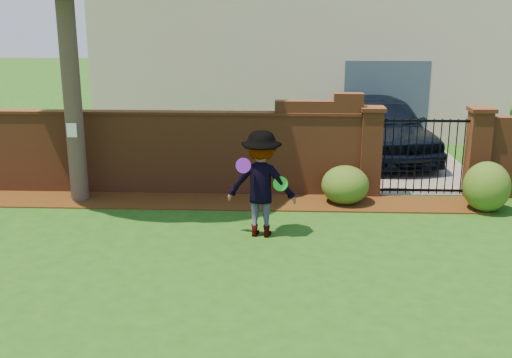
{
  "coord_description": "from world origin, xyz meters",
  "views": [
    {
      "loc": [
        0.56,
        -8.54,
        3.83
      ],
      "look_at": [
        0.12,
        1.4,
        1.05
      ],
      "focal_mm": 43.08,
      "sensor_mm": 36.0,
      "label": 1
    }
  ],
  "objects_px": {
    "frisbee_purple": "(243,166)",
    "frisbee_green": "(280,184)",
    "man": "(261,184)",
    "car": "(385,128)"
  },
  "relations": [
    {
      "from": "man",
      "to": "frisbee_purple",
      "type": "height_order",
      "value": "man"
    },
    {
      "from": "car",
      "to": "frisbee_purple",
      "type": "bearing_deg",
      "value": -129.54
    },
    {
      "from": "frisbee_purple",
      "to": "frisbee_green",
      "type": "height_order",
      "value": "frisbee_purple"
    },
    {
      "from": "man",
      "to": "frisbee_purple",
      "type": "bearing_deg",
      "value": 49.82
    },
    {
      "from": "man",
      "to": "frisbee_purple",
      "type": "xyz_separation_m",
      "value": [
        -0.28,
        -0.26,
        0.39
      ]
    },
    {
      "from": "car",
      "to": "frisbee_green",
      "type": "bearing_deg",
      "value": -125.25
    },
    {
      "from": "frisbee_purple",
      "to": "frisbee_green",
      "type": "relative_size",
      "value": 1.02
    },
    {
      "from": "car",
      "to": "frisbee_green",
      "type": "distance_m",
      "value": 6.43
    },
    {
      "from": "man",
      "to": "frisbee_green",
      "type": "bearing_deg",
      "value": 164.29
    },
    {
      "from": "man",
      "to": "frisbee_purple",
      "type": "relative_size",
      "value": 7.25
    }
  ]
}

